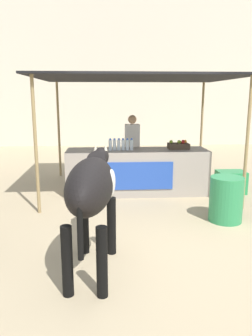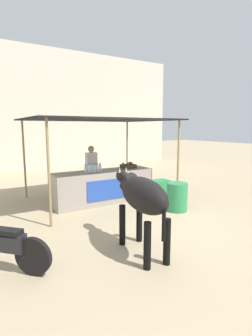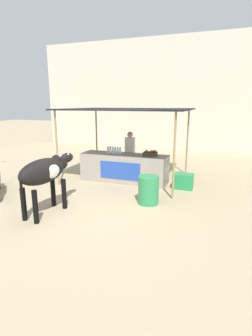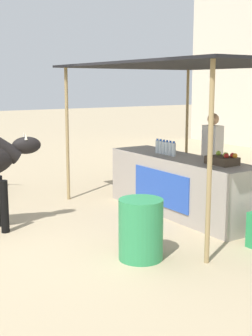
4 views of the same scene
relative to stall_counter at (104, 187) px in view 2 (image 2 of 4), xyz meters
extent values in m
plane|color=tan|center=(0.00, -2.20, -0.48)|extent=(60.00, 60.00, 0.00)
cube|color=beige|center=(0.00, 7.44, 2.67)|extent=(16.00, 0.50, 6.30)
cube|color=#9E9389|center=(0.00, 0.00, 0.00)|extent=(3.00, 0.80, 0.96)
cube|color=#264CB2|center=(0.00, -0.41, 0.00)|extent=(1.40, 0.02, 0.58)
cube|color=black|center=(0.00, 0.30, 1.98)|extent=(4.20, 3.20, 0.04)
cylinder|color=#997F51|center=(-1.89, -1.14, 0.75)|extent=(0.06, 0.06, 2.46)
cylinder|color=#997F51|center=(1.89, -1.14, 0.75)|extent=(0.06, 0.06, 2.46)
cylinder|color=#997F51|center=(-1.89, 1.74, 0.75)|extent=(0.06, 0.06, 2.46)
cylinder|color=#997F51|center=(1.89, 1.74, 0.75)|extent=(0.06, 0.06, 2.46)
cylinder|color=silver|center=(-0.57, -0.05, 0.59)|extent=(0.07, 0.07, 0.22)
cylinder|color=blue|center=(-0.57, -0.05, 0.71)|extent=(0.04, 0.04, 0.03)
cylinder|color=silver|center=(-0.48, -0.05, 0.59)|extent=(0.07, 0.07, 0.22)
cylinder|color=blue|center=(-0.48, -0.05, 0.71)|extent=(0.04, 0.04, 0.03)
cylinder|color=silver|center=(-0.39, -0.05, 0.59)|extent=(0.07, 0.07, 0.22)
cylinder|color=blue|center=(-0.39, -0.05, 0.71)|extent=(0.04, 0.04, 0.03)
cylinder|color=silver|center=(-0.30, -0.05, 0.59)|extent=(0.07, 0.07, 0.22)
cylinder|color=blue|center=(-0.30, -0.05, 0.71)|extent=(0.04, 0.04, 0.03)
cylinder|color=silver|center=(-0.21, -0.05, 0.59)|extent=(0.07, 0.07, 0.22)
cylinder|color=blue|center=(-0.21, -0.05, 0.71)|extent=(0.04, 0.04, 0.03)
cylinder|color=silver|center=(-0.12, -0.05, 0.59)|extent=(0.07, 0.07, 0.22)
cylinder|color=blue|center=(-0.12, -0.05, 0.71)|extent=(0.04, 0.04, 0.03)
cube|color=#3F3326|center=(0.90, 0.05, 0.54)|extent=(0.44, 0.32, 0.12)
sphere|color=#8CB22D|center=(0.75, 0.12, 0.63)|extent=(0.08, 0.08, 0.08)
sphere|color=#B21E19|center=(1.00, 0.04, 0.63)|extent=(0.08, 0.08, 0.08)
sphere|color=#B21E19|center=(1.02, 0.14, 0.63)|extent=(0.08, 0.08, 0.08)
sphere|color=#8CB22D|center=(0.92, 0.11, 0.63)|extent=(0.08, 0.08, 0.08)
sphere|color=#8CB22D|center=(0.93, 0.09, 0.63)|extent=(0.08, 0.08, 0.08)
sphere|color=orange|center=(1.07, 0.15, 0.63)|extent=(0.08, 0.08, 0.08)
cylinder|color=#383842|center=(-0.05, 0.75, -0.04)|extent=(0.22, 0.22, 0.88)
cube|color=silver|center=(-0.05, 0.75, 0.68)|extent=(0.34, 0.20, 0.56)
sphere|color=tan|center=(-0.05, 0.75, 1.07)|extent=(0.20, 0.20, 0.20)
cube|color=#268C4C|center=(2.05, -0.10, -0.24)|extent=(0.60, 0.44, 0.48)
cylinder|color=#2D8C51|center=(1.34, -1.74, -0.10)|extent=(0.55, 0.55, 0.76)
ellipsoid|color=black|center=(-0.84, -3.27, 0.60)|extent=(0.68, 1.45, 0.60)
cylinder|color=black|center=(-0.96, -2.76, -0.09)|extent=(0.12, 0.12, 0.78)
cylinder|color=black|center=(-0.60, -2.80, -0.09)|extent=(0.12, 0.12, 0.78)
cylinder|color=black|center=(-1.08, -3.73, -0.09)|extent=(0.12, 0.12, 0.78)
cylinder|color=black|center=(-0.72, -3.77, -0.09)|extent=(0.12, 0.12, 0.78)
cylinder|color=black|center=(-0.77, -2.68, 0.71)|extent=(0.29, 0.47, 0.41)
ellipsoid|color=black|center=(-0.74, -2.38, 0.77)|extent=(0.27, 0.46, 0.26)
cone|color=beige|center=(-0.81, -2.39, 0.91)|extent=(0.05, 0.05, 0.10)
cone|color=beige|center=(-0.67, -2.41, 0.91)|extent=(0.05, 0.05, 0.10)
cylinder|color=black|center=(-0.92, -3.93, 0.33)|extent=(0.06, 0.06, 0.60)
ellipsoid|color=silver|center=(-0.61, -3.19, 0.60)|extent=(0.15, 0.45, 0.32)
cylinder|color=black|center=(-2.66, -2.98, -0.18)|extent=(0.47, 0.49, 0.60)
cube|color=black|center=(-2.95, -2.67, 0.16)|extent=(0.43, 0.44, 0.10)
camera|label=1|loc=(-0.66, -6.88, 1.58)|focal=35.00mm
camera|label=2|loc=(-3.37, -6.87, 1.75)|focal=28.00mm
camera|label=3|loc=(3.05, -8.23, 2.15)|focal=28.00mm
camera|label=4|loc=(5.88, -4.93, 1.69)|focal=50.00mm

